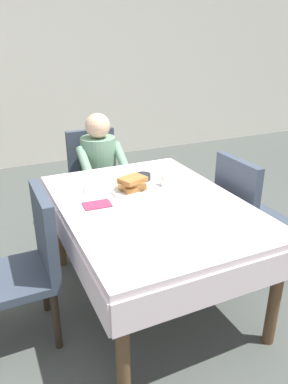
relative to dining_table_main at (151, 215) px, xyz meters
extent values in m
plane|color=#474C47|center=(0.00, 0.00, -0.65)|extent=(14.00, 14.00, 0.00)
cube|color=beige|center=(0.00, 3.40, 0.95)|extent=(12.00, 0.16, 3.20)
cube|color=silver|center=(0.00, 0.00, 0.07)|extent=(1.10, 1.50, 0.04)
cube|color=silver|center=(0.00, -0.76, -0.04)|extent=(1.10, 0.01, 0.18)
cube|color=silver|center=(0.00, 0.76, -0.04)|extent=(1.10, 0.01, 0.18)
cube|color=silver|center=(-0.56, 0.00, -0.04)|extent=(0.01, 1.50, 0.18)
cube|color=silver|center=(0.56, 0.00, -0.04)|extent=(0.01, 1.50, 0.18)
cylinder|color=brown|center=(-0.47, -0.67, -0.30)|extent=(0.07, 0.07, 0.70)
cylinder|color=brown|center=(0.47, -0.67, -0.30)|extent=(0.07, 0.07, 0.70)
cylinder|color=brown|center=(-0.47, 0.67, -0.30)|extent=(0.07, 0.07, 0.70)
cylinder|color=brown|center=(0.47, 0.67, -0.30)|extent=(0.07, 0.07, 0.70)
cube|color=#384251|center=(0.00, 1.07, -0.23)|extent=(0.44, 0.44, 0.05)
cube|color=#384251|center=(0.00, 1.27, 0.04)|extent=(0.44, 0.06, 0.48)
cylinder|color=#2D2319|center=(0.18, 0.89, -0.45)|extent=(0.04, 0.04, 0.40)
cylinder|color=#2D2319|center=(-0.18, 0.89, -0.45)|extent=(0.04, 0.04, 0.40)
cylinder|color=#2D2319|center=(0.18, 1.25, -0.45)|extent=(0.04, 0.04, 0.40)
cylinder|color=#2D2319|center=(-0.18, 1.25, -0.45)|extent=(0.04, 0.04, 0.40)
cylinder|color=gray|center=(0.00, 1.05, 0.03)|extent=(0.30, 0.30, 0.46)
sphere|color=#D8AD8C|center=(0.00, 1.03, 0.36)|extent=(0.21, 0.21, 0.21)
cylinder|color=gray|center=(0.16, 0.91, 0.10)|extent=(0.08, 0.29, 0.23)
cylinder|color=gray|center=(-0.16, 0.91, 0.10)|extent=(0.08, 0.29, 0.23)
cylinder|color=#383D51|center=(0.08, 0.87, -0.43)|extent=(0.10, 0.10, 0.45)
cylinder|color=#383D51|center=(-0.08, 0.87, -0.43)|extent=(0.10, 0.10, 0.45)
cube|color=#384251|center=(0.87, 0.00, -0.23)|extent=(0.44, 0.44, 0.05)
cube|color=#384251|center=(0.67, 0.00, 0.04)|extent=(0.06, 0.44, 0.48)
cylinder|color=#2D2319|center=(1.05, 0.18, -0.45)|extent=(0.04, 0.04, 0.40)
cylinder|color=#2D2319|center=(1.05, -0.18, -0.45)|extent=(0.04, 0.04, 0.40)
cylinder|color=#2D2319|center=(0.69, 0.18, -0.45)|extent=(0.04, 0.04, 0.40)
cylinder|color=#2D2319|center=(0.69, -0.18, -0.45)|extent=(0.04, 0.04, 0.40)
cube|color=#384251|center=(-0.87, 0.00, -0.23)|extent=(0.44, 0.44, 0.05)
cube|color=#384251|center=(-0.67, 0.00, 0.04)|extent=(0.06, 0.44, 0.48)
cylinder|color=#2D2319|center=(-0.69, -0.18, -0.45)|extent=(0.04, 0.04, 0.40)
cylinder|color=#2D2319|center=(-0.69, 0.18, -0.45)|extent=(0.04, 0.04, 0.40)
cylinder|color=white|center=(-0.04, 0.21, 0.10)|extent=(0.28, 0.28, 0.02)
cube|color=#A36B33|center=(-0.04, 0.20, 0.12)|extent=(0.17, 0.14, 0.03)
cube|color=#A36B33|center=(-0.04, 0.21, 0.15)|extent=(0.21, 0.17, 0.03)
cube|color=#A36B33|center=(-0.04, 0.20, 0.18)|extent=(0.20, 0.18, 0.03)
cylinder|color=white|center=(0.22, 0.21, 0.13)|extent=(0.08, 0.08, 0.08)
torus|color=white|center=(0.27, 0.21, 0.14)|extent=(0.05, 0.01, 0.05)
cylinder|color=black|center=(0.12, 0.38, 0.11)|extent=(0.11, 0.11, 0.04)
cone|color=silver|center=(-0.32, 0.33, 0.13)|extent=(0.08, 0.08, 0.07)
cube|color=silver|center=(-0.23, 0.19, 0.09)|extent=(0.03, 0.18, 0.00)
cube|color=silver|center=(0.15, 0.19, 0.09)|extent=(0.02, 0.20, 0.00)
cube|color=silver|center=(0.00, -0.13, 0.09)|extent=(0.15, 0.04, 0.00)
cube|color=#8C2D4C|center=(-0.32, 0.10, 0.09)|extent=(0.18, 0.13, 0.01)
camera|label=1|loc=(-0.93, -1.90, 1.06)|focal=34.43mm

